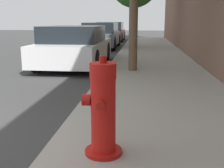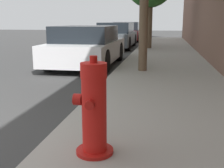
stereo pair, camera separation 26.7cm
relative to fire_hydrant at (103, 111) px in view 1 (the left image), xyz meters
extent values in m
cube|color=#99968E|center=(0.70, 0.06, -0.51)|extent=(2.63, 40.00, 0.15)
cylinder|color=#A91511|center=(0.00, 0.00, -0.41)|extent=(0.36, 0.36, 0.04)
cylinder|color=red|center=(0.00, 0.00, -0.04)|extent=(0.23, 0.23, 0.71)
cylinder|color=red|center=(0.00, 0.00, 0.38)|extent=(0.25, 0.25, 0.14)
cylinder|color=#A91511|center=(0.00, 0.00, 0.48)|extent=(0.07, 0.07, 0.06)
cylinder|color=#A91511|center=(0.00, -0.15, 0.10)|extent=(0.08, 0.07, 0.08)
cylinder|color=#A91511|center=(0.00, 0.15, 0.10)|extent=(0.08, 0.07, 0.08)
cylinder|color=#A91511|center=(-0.15, 0.00, 0.10)|extent=(0.08, 0.11, 0.11)
cube|color=silver|center=(-1.77, 6.28, -0.11)|extent=(1.80, 4.08, 0.59)
cube|color=black|center=(-1.77, 6.11, 0.43)|extent=(1.66, 2.24, 0.48)
cylinder|color=black|center=(-2.59, 7.54, -0.26)|extent=(0.20, 0.65, 0.65)
cylinder|color=black|center=(-0.94, 7.54, -0.26)|extent=(0.20, 0.65, 0.65)
cylinder|color=black|center=(-2.59, 5.01, -0.26)|extent=(0.20, 0.65, 0.65)
cylinder|color=black|center=(-0.94, 5.01, -0.26)|extent=(0.20, 0.65, 0.65)
cube|color=#4C5156|center=(-1.81, 12.39, -0.09)|extent=(1.70, 4.40, 0.61)
cube|color=black|center=(-1.81, 12.22, 0.47)|extent=(1.56, 2.42, 0.52)
cylinder|color=black|center=(-2.58, 13.76, -0.25)|extent=(0.20, 0.67, 0.67)
cylinder|color=black|center=(-1.04, 13.76, -0.25)|extent=(0.20, 0.67, 0.67)
cylinder|color=black|center=(-2.58, 11.03, -0.25)|extent=(0.20, 0.67, 0.67)
cylinder|color=black|center=(-1.04, 11.03, -0.25)|extent=(0.20, 0.67, 0.67)
cube|color=maroon|center=(-1.92, 17.61, -0.12)|extent=(1.83, 3.93, 0.59)
cube|color=black|center=(-1.92, 17.46, 0.46)|extent=(1.69, 2.16, 0.57)
cylinder|color=black|center=(-2.76, 18.83, -0.28)|extent=(0.20, 0.61, 0.61)
cylinder|color=black|center=(-1.09, 18.83, -0.28)|extent=(0.20, 0.61, 0.61)
cylinder|color=black|center=(-2.76, 16.40, -0.28)|extent=(0.20, 0.61, 0.61)
cylinder|color=black|center=(-1.09, 16.40, -0.28)|extent=(0.20, 0.61, 0.61)
cylinder|color=brown|center=(0.11, 4.73, 0.94)|extent=(0.22, 0.22, 2.74)
cylinder|color=brown|center=(-0.09, 11.00, 0.68)|extent=(0.32, 0.32, 2.22)
camera|label=1|loc=(0.36, -2.49, 0.82)|focal=45.00mm
camera|label=2|loc=(0.62, -2.45, 0.82)|focal=45.00mm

